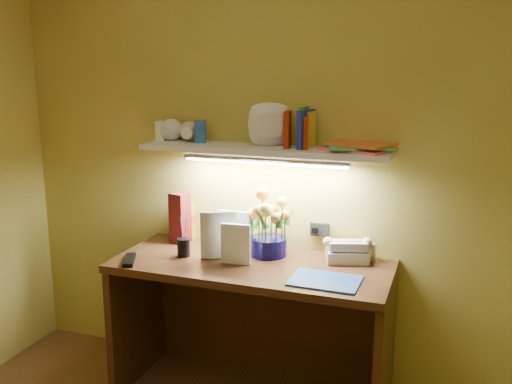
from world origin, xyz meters
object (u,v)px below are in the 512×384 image
Objects in this scene: desk at (252,331)px; flower_bouquet at (268,224)px; desk_clock at (367,251)px; telephone at (347,249)px; whisky_bottle at (187,216)px.

desk is 4.15× the size of flower_bouquet.
desk_clock is at bearing 11.10° from flower_bouquet.
desk is 0.56m from flower_bouquet.
whisky_bottle reaches higher than telephone.
desk_clock is at bearing 10.97° from telephone.
flower_bouquet is at bearing -162.89° from desk_clock.
flower_bouquet is at bearing 169.13° from telephone.
flower_bouquet reaches higher than desk.
desk_clock is (0.54, 0.23, 0.42)m from desk.
whisky_bottle is at bearing 158.16° from telephone.
desk_clock reaches higher than desk.
flower_bouquet reaches higher than telephone.
telephone is (0.45, 0.18, 0.44)m from desk.
whisky_bottle is (-1.03, 0.02, 0.09)m from desk_clock.
whisky_bottle is (-0.93, 0.07, 0.07)m from telephone.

